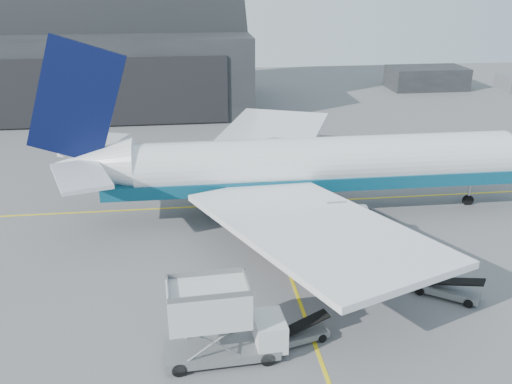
{
  "coord_description": "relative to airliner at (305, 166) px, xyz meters",
  "views": [
    {
      "loc": [
        -7.14,
        -30.36,
        21.29
      ],
      "look_at": [
        -1.83,
        11.83,
        4.5
      ],
      "focal_mm": 40.0,
      "sensor_mm": 36.0,
      "label": 1
    }
  ],
  "objects": [
    {
      "name": "ground",
      "position": [
        -3.31,
        -17.35,
        -4.65
      ],
      "size": [
        200.0,
        200.0,
        0.0
      ],
      "primitive_type": "plane",
      "color": "#565659",
      "rests_on": "ground"
    },
    {
      "name": "taxi_lines",
      "position": [
        -3.31,
        -4.68,
        -4.64
      ],
      "size": [
        80.0,
        42.12,
        0.02
      ],
      "color": "yellow",
      "rests_on": "ground"
    },
    {
      "name": "hangar",
      "position": [
        -25.31,
        47.6,
        4.89
      ],
      "size": [
        50.0,
        28.3,
        28.0
      ],
      "color": "black",
      "rests_on": "ground"
    },
    {
      "name": "distant_bldg_a",
      "position": [
        34.69,
        54.65,
        -4.65
      ],
      "size": [
        14.0,
        8.0,
        4.0
      ],
      "primitive_type": "cube",
      "color": "black",
      "rests_on": "ground"
    },
    {
      "name": "airliner",
      "position": [
        0.0,
        0.0,
        0.0
      ],
      "size": [
        47.33,
        45.9,
        16.61
      ],
      "color": "white",
      "rests_on": "ground"
    },
    {
      "name": "catering_truck",
      "position": [
        -9.07,
        -20.19,
        -2.21
      ],
      "size": [
        7.14,
        3.05,
        4.81
      ],
      "rotation": [
        0.0,
        0.0,
        0.06
      ],
      "color": "slate",
      "rests_on": "ground"
    },
    {
      "name": "pushback_tug",
      "position": [
        -1.19,
        -8.69,
        -3.89
      ],
      "size": [
        4.73,
        3.25,
        2.02
      ],
      "rotation": [
        0.0,
        0.0,
        -0.18
      ],
      "color": "black",
      "rests_on": "ground"
    },
    {
      "name": "belt_loader_a",
      "position": [
        -4.42,
        -19.24,
        -4.16
      ],
      "size": [
        4.25,
        2.35,
        1.59
      ],
      "rotation": [
        0.0,
        0.0,
        0.28
      ],
      "color": "slate",
      "rests_on": "ground"
    },
    {
      "name": "belt_loader_b",
      "position": [
        6.88,
        -15.38,
        -4.09
      ],
      "size": [
        4.49,
        3.85,
        1.81
      ],
      "rotation": [
        0.0,
        0.0,
        -0.63
      ],
      "color": "slate",
      "rests_on": "ground"
    },
    {
      "name": "traffic_cone",
      "position": [
        -8.92,
        -15.81,
        -4.43
      ],
      "size": [
        0.32,
        0.32,
        0.46
      ],
      "color": "#EC3207",
      "rests_on": "ground"
    }
  ]
}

